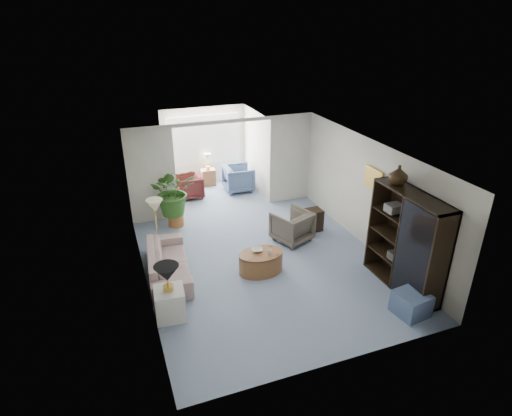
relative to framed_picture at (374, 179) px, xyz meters
name	(u,v)px	position (x,y,z in m)	size (l,w,h in m)	color
floor	(266,265)	(-2.46, 0.10, -1.70)	(6.00, 6.00, 0.00)	#8A9EB6
sunroom_floor	(215,195)	(-2.46, 4.20, -1.70)	(2.60, 2.60, 0.00)	#8A9EB6
back_pier_left	(152,176)	(-4.36, 3.10, -0.45)	(1.20, 0.12, 2.50)	silver
back_pier_right	(290,159)	(-0.56, 3.10, -0.45)	(1.20, 0.12, 2.50)	silver
back_header	(223,122)	(-2.46, 3.10, 0.75)	(2.60, 0.12, 0.10)	silver
window_pane	(204,140)	(-2.46, 5.28, -0.30)	(2.20, 0.02, 1.50)	white
window_blinds	(204,140)	(-2.46, 5.25, -0.30)	(2.20, 0.02, 1.50)	white
framed_picture	(374,179)	(0.00, 0.00, 0.00)	(0.04, 0.50, 0.40)	beige
sofa	(168,262)	(-4.48, 0.46, -1.40)	(2.04, 0.80, 0.60)	#B5A899
end_table	(170,303)	(-4.68, -0.89, -1.41)	(0.52, 0.52, 0.57)	silver
table_lamp	(167,273)	(-4.68, -0.89, -0.78)	(0.44, 0.44, 0.30)	black
floor_lamp	(155,206)	(-4.55, 1.25, -0.45)	(0.36, 0.36, 0.28)	#FAF2C6
coffee_table	(261,262)	(-2.65, -0.09, -1.47)	(0.95, 0.95, 0.45)	brown
coffee_bowl	(257,250)	(-2.70, 0.01, -1.22)	(0.23, 0.23, 0.06)	silver
coffee_cup	(269,252)	(-2.50, -0.19, -1.21)	(0.09, 0.09, 0.08)	beige
wingback_chair	(292,226)	(-1.48, 0.91, -1.33)	(0.79, 0.82, 0.74)	#665E51
side_table_dark	(312,220)	(-0.78, 1.21, -1.43)	(0.45, 0.36, 0.55)	black
entertainment_cabinet	(406,242)	(-0.23, -1.54, -0.70)	(0.48, 1.81, 2.01)	black
cabinet_urn	(399,175)	(-0.23, -1.04, 0.49)	(0.35, 0.35, 0.37)	#302010
ottoman	(411,304)	(-0.59, -2.32, -1.48)	(0.54, 0.54, 0.43)	slate
plant_pot	(176,220)	(-3.92, 2.64, -1.54)	(0.40, 0.40, 0.32)	#B06633
house_plant	(173,191)	(-3.92, 2.64, -0.75)	(1.13, 0.98, 1.26)	#305F20
sunroom_chair_blue	(238,178)	(-1.69, 4.30, -1.31)	(0.82, 0.85, 0.77)	slate
sunroom_chair_maroon	(190,186)	(-3.19, 4.30, -1.36)	(0.72, 0.74, 0.67)	#521E1C
sunroom_table	(208,177)	(-2.44, 5.05, -1.44)	(0.42, 0.33, 0.51)	brown
shelf_clutter	(408,241)	(-0.28, -1.63, -0.61)	(0.30, 1.18, 1.06)	#4B4745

